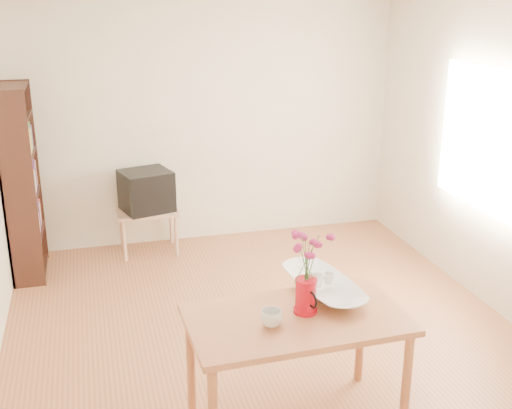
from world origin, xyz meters
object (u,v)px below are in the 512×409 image
object	(u,v)px
table	(296,330)
mug	(272,318)
bowl	(324,258)
television	(146,190)
pitcher	(306,297)

from	to	relation	value
table	mug	xyz separation A→B (m)	(-0.18, -0.07, 0.14)
bowl	television	xyz separation A→B (m)	(-0.85, 2.77, -0.32)
bowl	television	bearing A→B (deg)	107.11
mug	pitcher	bearing A→B (deg)	-163.73
pitcher	television	bearing A→B (deg)	91.98
pitcher	television	xyz separation A→B (m)	(-0.65, 3.00, -0.18)
mug	television	bearing A→B (deg)	-90.69
mug	bowl	distance (m)	0.59
pitcher	bowl	xyz separation A→B (m)	(0.20, 0.23, 0.14)
mug	table	bearing A→B (deg)	-166.37
television	mug	bearing A→B (deg)	-97.83
pitcher	television	world-z (taller)	pitcher
mug	bowl	bearing A→B (deg)	-150.43
table	pitcher	distance (m)	0.21
bowl	pitcher	bearing A→B (deg)	-130.57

